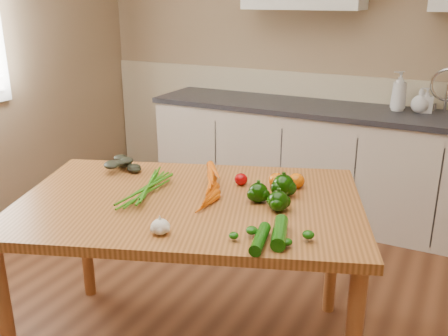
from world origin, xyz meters
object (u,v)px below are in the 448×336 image
(zucchini_a, at_px, (280,232))
(leafy_greens, at_px, (123,160))
(soap_bottle_c, at_px, (421,100))
(pepper_c, at_px, (278,201))
(tomato_c, at_px, (296,181))
(zucchini_b, at_px, (260,239))
(soap_bottle_a, at_px, (399,91))
(pepper_b, at_px, (283,186))
(carrot_bunch, at_px, (190,187))
(tomato_b, at_px, (277,180))
(soap_bottle_b, at_px, (427,100))
(garlic_bulb, at_px, (160,227))
(tomato_a, at_px, (241,179))
(table, at_px, (190,218))
(pepper_a, at_px, (258,193))

(zucchini_a, bearing_deg, leafy_greens, 159.94)
(soap_bottle_c, height_order, pepper_c, soap_bottle_c)
(tomato_c, distance_m, zucchini_b, 0.62)
(zucchini_a, xyz_separation_m, zucchini_b, (-0.05, -0.07, -0.01))
(soap_bottle_a, xyz_separation_m, pepper_b, (-0.23, -1.77, -0.17))
(carrot_bunch, bearing_deg, tomato_c, 16.83)
(pepper_b, bearing_deg, zucchini_a, -71.39)
(pepper_c, height_order, tomato_b, pepper_c)
(carrot_bunch, distance_m, zucchini_b, 0.57)
(zucchini_a, bearing_deg, soap_bottle_b, 82.63)
(soap_bottle_b, bearing_deg, zucchini_b, -23.98)
(tomato_b, height_order, zucchini_b, tomato_b)
(garlic_bulb, height_order, tomato_c, tomato_c)
(tomato_b, bearing_deg, tomato_c, 20.05)
(soap_bottle_b, distance_m, leafy_greens, 2.25)
(tomato_c, bearing_deg, tomato_a, -161.04)
(tomato_c, bearing_deg, pepper_b, -98.59)
(pepper_b, height_order, pepper_c, pepper_b)
(table, distance_m, pepper_b, 0.45)
(soap_bottle_c, xyz_separation_m, pepper_a, (-0.46, -1.90, -0.11))
(tomato_a, bearing_deg, soap_bottle_c, 70.42)
(carrot_bunch, bearing_deg, tomato_b, 20.52)
(zucchini_b, bearing_deg, carrot_bunch, 147.30)
(zucchini_a, bearing_deg, soap_bottle_c, 83.55)
(leafy_greens, relative_size, tomato_a, 3.43)
(soap_bottle_c, distance_m, tomato_b, 1.75)
(garlic_bulb, distance_m, tomato_a, 0.62)
(pepper_c, xyz_separation_m, zucchini_b, (0.05, -0.32, -0.02))
(soap_bottle_a, bearing_deg, garlic_bulb, -48.72)
(tomato_b, relative_size, zucchini_a, 0.36)
(carrot_bunch, relative_size, tomato_a, 4.46)
(pepper_b, xyz_separation_m, zucchini_b, (0.09, -0.48, -0.03))
(table, distance_m, tomato_c, 0.54)
(carrot_bunch, height_order, zucchini_b, carrot_bunch)
(pepper_b, xyz_separation_m, tomato_a, (-0.23, 0.04, -0.02))
(pepper_b, distance_m, tomato_b, 0.12)
(pepper_c, distance_m, tomato_a, 0.34)
(zucchini_a, bearing_deg, table, 159.67)
(carrot_bunch, relative_size, zucchini_a, 1.35)
(carrot_bunch, bearing_deg, tomato_a, 34.37)
(zucchini_a, bearing_deg, garlic_bulb, -158.99)
(tomato_a, bearing_deg, garlic_bulb, -95.28)
(pepper_b, bearing_deg, zucchini_b, -79.63)
(soap_bottle_a, height_order, soap_bottle_c, soap_bottle_a)
(table, height_order, leafy_greens, leafy_greens)
(garlic_bulb, bearing_deg, soap_bottle_c, 74.00)
(pepper_a, distance_m, tomato_c, 0.26)
(pepper_a, distance_m, zucchini_a, 0.37)
(carrot_bunch, height_order, zucchini_a, carrot_bunch)
(soap_bottle_c, xyz_separation_m, tomato_a, (-0.62, -1.74, -0.13))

